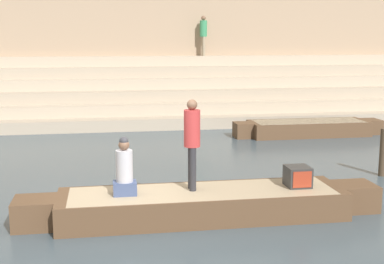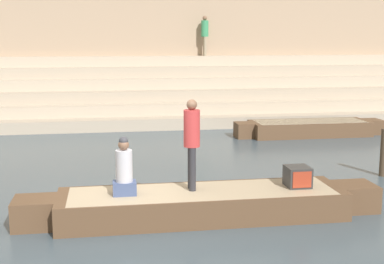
% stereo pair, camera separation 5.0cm
% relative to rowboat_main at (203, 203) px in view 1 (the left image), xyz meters
% --- Properties ---
extents(ground_plane, '(120.00, 120.00, 0.00)m').
position_rel_rowboat_main_xyz_m(ground_plane, '(-1.37, 0.07, -0.27)').
color(ground_plane, '#3D4C56').
extents(ghat_steps, '(36.00, 4.62, 2.52)m').
position_rel_rowboat_main_xyz_m(ghat_steps, '(-1.37, 12.40, 0.64)').
color(ghat_steps, tan).
rests_on(ghat_steps, ground).
extents(back_wall, '(34.20, 1.28, 7.92)m').
position_rel_rowboat_main_xyz_m(back_wall, '(-1.37, 14.66, 3.66)').
color(back_wall, tan).
rests_on(back_wall, ground).
extents(rowboat_main, '(6.80, 1.48, 0.51)m').
position_rel_rowboat_main_xyz_m(rowboat_main, '(0.00, 0.00, 0.00)').
color(rowboat_main, brown).
rests_on(rowboat_main, ground).
extents(person_standing, '(0.30, 0.30, 1.70)m').
position_rel_rowboat_main_xyz_m(person_standing, '(-0.18, 0.13, 1.23)').
color(person_standing, '#28282D').
rests_on(person_standing, rowboat_main).
extents(person_rowing, '(0.42, 0.33, 1.07)m').
position_rel_rowboat_main_xyz_m(person_rowing, '(-1.43, 0.01, 0.68)').
color(person_rowing, '#3D4C75').
rests_on(person_rowing, rowboat_main).
extents(tv_set, '(0.44, 0.49, 0.39)m').
position_rel_rowboat_main_xyz_m(tv_set, '(1.85, 0.01, 0.44)').
color(tv_set, '#2D2D2D').
rests_on(tv_set, rowboat_main).
extents(moored_boat_shore, '(5.18, 1.33, 0.50)m').
position_rel_rowboat_main_xyz_m(moored_boat_shore, '(5.13, 7.74, -0.01)').
color(moored_boat_shore, brown).
rests_on(moored_boat_shore, ground).
extents(mooring_post, '(0.18, 0.18, 1.16)m').
position_rel_rowboat_main_xyz_m(mooring_post, '(4.87, 2.29, 0.31)').
color(mooring_post, '#473828').
rests_on(mooring_post, ground).
extents(person_on_steps, '(0.31, 0.31, 1.71)m').
position_rel_rowboat_main_xyz_m(person_on_steps, '(2.58, 13.68, 3.24)').
color(person_on_steps, gray).
rests_on(person_on_steps, ghat_steps).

